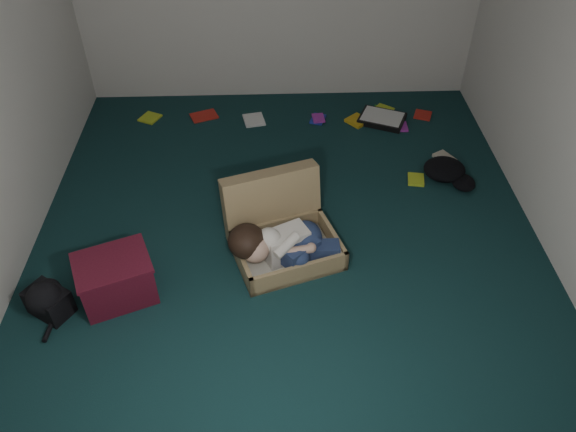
{
  "coord_description": "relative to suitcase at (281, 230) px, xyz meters",
  "views": [
    {
      "loc": [
        -0.12,
        -3.23,
        3.12
      ],
      "look_at": [
        0.0,
        -0.15,
        0.35
      ],
      "focal_mm": 35.0,
      "sensor_mm": 36.0,
      "label": 1
    }
  ],
  "objects": [
    {
      "name": "paper_tray",
      "position": [
        1.09,
        1.76,
        -0.14
      ],
      "size": [
        0.54,
        0.48,
        0.06
      ],
      "rotation": [
        0.0,
        0.0,
        -0.41
      ],
      "color": "black",
      "rests_on": "floor"
    },
    {
      "name": "wall_front",
      "position": [
        0.06,
        -2.15,
        1.13
      ],
      "size": [
        4.5,
        0.0,
        4.5
      ],
      "primitive_type": "plane",
      "rotation": [
        -1.57,
        0.0,
        0.0
      ],
      "color": "silver",
      "rests_on": "ground"
    },
    {
      "name": "floor",
      "position": [
        0.06,
        0.1,
        -0.17
      ],
      "size": [
        4.5,
        4.5,
        0.0
      ],
      "primitive_type": "plane",
      "color": "#102D2E",
      "rests_on": "ground"
    },
    {
      "name": "clothing_pile",
      "position": [
        1.53,
        0.72,
        -0.09
      ],
      "size": [
        0.53,
        0.46,
        0.15
      ],
      "primitive_type": null,
      "rotation": [
        0.0,
        0.0,
        0.19
      ],
      "color": "black",
      "rests_on": "floor"
    },
    {
      "name": "person",
      "position": [
        0.01,
        -0.2,
        0.04
      ],
      "size": [
        0.85,
        0.43,
        0.35
      ],
      "rotation": [
        0.0,
        0.0,
        0.32
      ],
      "color": "white",
      "rests_on": "suitcase"
    },
    {
      "name": "book_scatter",
      "position": [
        0.57,
        1.64,
        -0.16
      ],
      "size": [
        3.06,
        1.4,
        0.02
      ],
      "color": "#B9D425",
      "rests_on": "floor"
    },
    {
      "name": "maroon_bin",
      "position": [
        -1.17,
        -0.47,
        0.01
      ],
      "size": [
        0.62,
        0.56,
        0.35
      ],
      "rotation": [
        0.0,
        0.0,
        0.38
      ],
      "color": "#501020",
      "rests_on": "floor"
    },
    {
      "name": "backpack",
      "position": [
        -1.61,
        -0.59,
        -0.06
      ],
      "size": [
        0.46,
        0.44,
        0.22
      ],
      "primitive_type": null,
      "rotation": [
        0.0,
        0.0,
        -0.58
      ],
      "color": "black",
      "rests_on": "floor"
    },
    {
      "name": "suitcase",
      "position": [
        0.0,
        0.0,
        0.0
      ],
      "size": [
        0.96,
        0.95,
        0.56
      ],
      "rotation": [
        0.0,
        0.0,
        0.32
      ],
      "color": "#A38759",
      "rests_on": "floor"
    }
  ]
}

